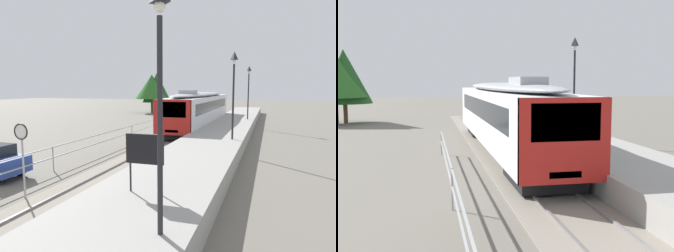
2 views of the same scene
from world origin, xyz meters
TOP-DOWN VIEW (x-y plane):
  - ground_plane at (-3.00, 22.00)m, footprint 160.00×160.00m
  - track_rails at (0.00, 22.00)m, footprint 3.20×60.00m
  - commuter_train at (0.00, 29.82)m, footprint 2.82×18.54m
  - station_platform at (3.25, 22.00)m, footprint 3.90×60.00m
  - platform_lamp_far_end at (4.51, 32.04)m, footprint 0.34×0.34m
  - tree_behind_station_far at (-11.09, 47.32)m, footprint 4.73×4.73m

SIDE VIEW (x-z plane):
  - ground_plane at x=-3.00m, z-range 0.00..0.00m
  - track_rails at x=0.00m, z-range -0.04..0.10m
  - station_platform at x=3.25m, z-range 0.00..0.90m
  - commuter_train at x=0.00m, z-range 0.27..4.01m
  - tree_behind_station_far at x=-11.09m, z-range 0.87..7.36m
  - platform_lamp_far_end at x=4.51m, z-range 1.95..7.30m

